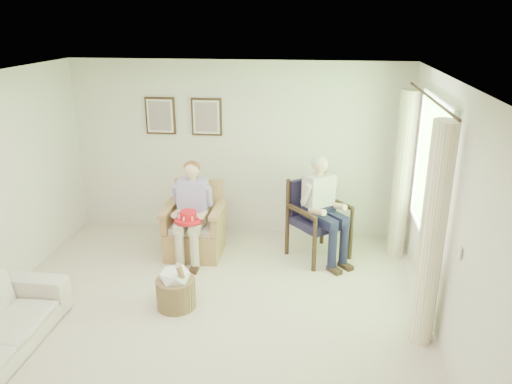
# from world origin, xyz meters

# --- Properties ---
(floor) EXTENTS (5.50, 5.50, 0.00)m
(floor) POSITION_xyz_m (0.00, 0.00, 0.00)
(floor) COLOR beige
(floor) RESTS_ON ground
(back_wall) EXTENTS (5.00, 0.04, 2.60)m
(back_wall) POSITION_xyz_m (0.00, 2.75, 1.30)
(back_wall) COLOR silver
(back_wall) RESTS_ON ground
(right_wall) EXTENTS (0.04, 5.50, 2.60)m
(right_wall) POSITION_xyz_m (2.50, 0.00, 1.30)
(right_wall) COLOR silver
(right_wall) RESTS_ON ground
(ceiling) EXTENTS (5.00, 5.50, 0.02)m
(ceiling) POSITION_xyz_m (0.00, 0.00, 2.60)
(ceiling) COLOR white
(ceiling) RESTS_ON back_wall
(window) EXTENTS (0.13, 2.50, 1.63)m
(window) POSITION_xyz_m (2.46, 1.20, 1.58)
(window) COLOR #2D6B23
(window) RESTS_ON right_wall
(curtain_left) EXTENTS (0.34, 0.34, 2.30)m
(curtain_left) POSITION_xyz_m (2.33, 0.22, 1.15)
(curtain_left) COLOR #FAEDC4
(curtain_left) RESTS_ON ground
(curtain_right) EXTENTS (0.34, 0.34, 2.30)m
(curtain_right) POSITION_xyz_m (2.33, 2.18, 1.15)
(curtain_right) COLOR #FAEDC4
(curtain_right) RESTS_ON ground
(framed_print_left) EXTENTS (0.45, 0.05, 0.55)m
(framed_print_left) POSITION_xyz_m (-1.15, 2.71, 1.78)
(framed_print_left) COLOR #382114
(framed_print_left) RESTS_ON back_wall
(framed_print_right) EXTENTS (0.45, 0.05, 0.55)m
(framed_print_right) POSITION_xyz_m (-0.45, 2.71, 1.78)
(framed_print_right) COLOR #382114
(framed_print_right) RESTS_ON back_wall
(wicker_armchair) EXTENTS (0.78, 0.78, 1.00)m
(wicker_armchair) POSITION_xyz_m (-0.47, 1.86, 0.32)
(wicker_armchair) COLOR #A4734D
(wicker_armchair) RESTS_ON ground
(wood_armchair) EXTENTS (0.70, 0.65, 1.07)m
(wood_armchair) POSITION_xyz_m (1.25, 2.05, 0.59)
(wood_armchair) COLOR black
(wood_armchair) RESTS_ON ground
(person_wicker) EXTENTS (0.40, 0.62, 1.33)m
(person_wicker) POSITION_xyz_m (-0.47, 1.72, 0.77)
(person_wicker) COLOR #C3B49D
(person_wicker) RESTS_ON ground
(person_dark) EXTENTS (0.40, 0.63, 1.42)m
(person_dark) POSITION_xyz_m (1.25, 1.88, 0.85)
(person_dark) COLOR #171733
(person_dark) RESTS_ON ground
(red_hat) EXTENTS (0.37, 0.37, 0.14)m
(red_hat) POSITION_xyz_m (-0.47, 1.52, 0.68)
(red_hat) COLOR red
(red_hat) RESTS_ON person_wicker
(hatbox) EXTENTS (0.58, 0.58, 0.66)m
(hatbox) POSITION_xyz_m (-0.36, 0.46, 0.26)
(hatbox) COLOR #A17F57
(hatbox) RESTS_ON ground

